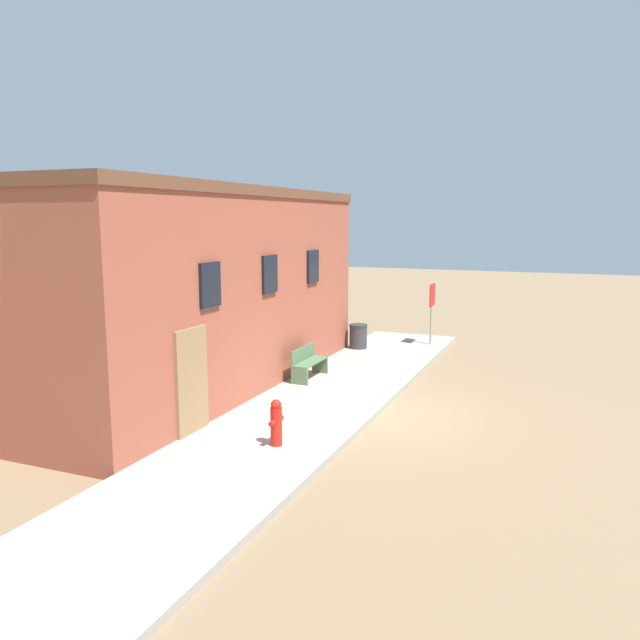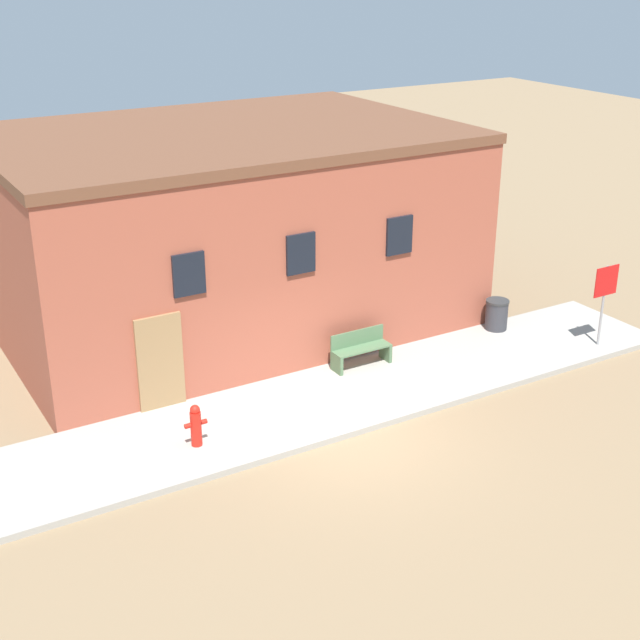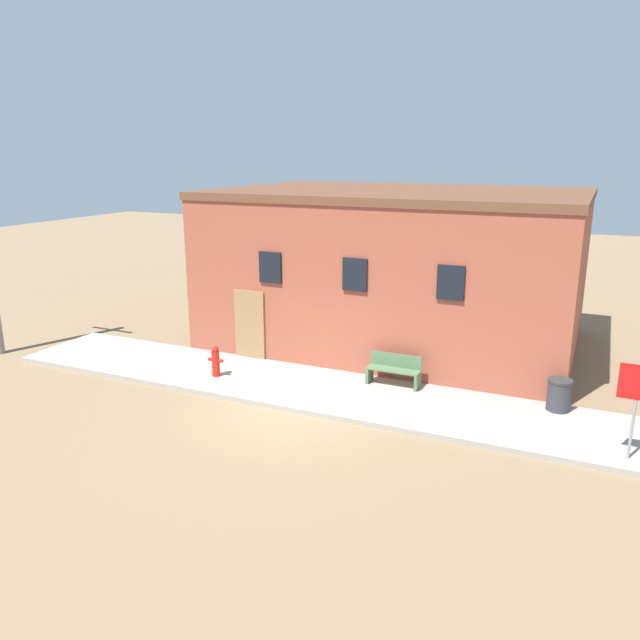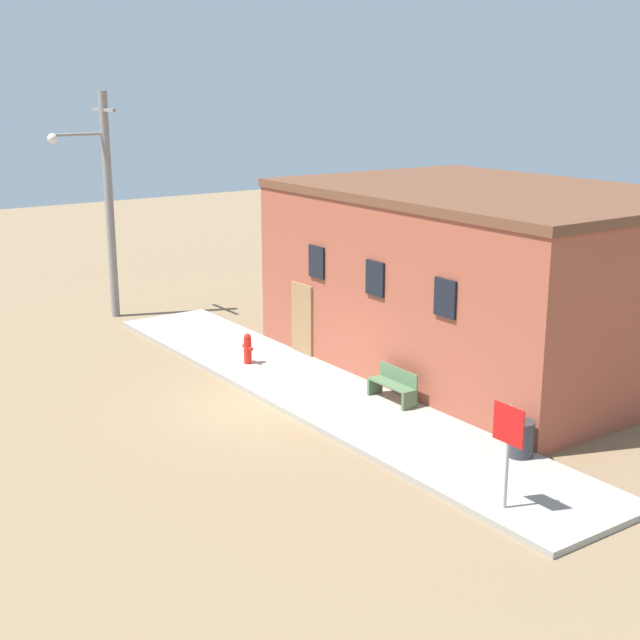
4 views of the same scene
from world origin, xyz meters
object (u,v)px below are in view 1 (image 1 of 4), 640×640
(fire_hydrant, at_px, (276,422))
(stop_sign, at_px, (432,302))
(bench, at_px, (308,363))
(trash_bin, at_px, (358,336))

(fire_hydrant, relative_size, stop_sign, 0.43)
(bench, relative_size, trash_bin, 1.83)
(stop_sign, bearing_deg, fire_hydrant, 176.81)
(stop_sign, distance_m, bench, 6.07)
(stop_sign, height_order, trash_bin, stop_sign)
(fire_hydrant, relative_size, trash_bin, 1.12)
(bench, bearing_deg, fire_hydrant, -163.31)
(fire_hydrant, distance_m, trash_bin, 8.97)
(bench, xyz_separation_m, trash_bin, (4.14, 0.04, -0.02))
(fire_hydrant, height_order, stop_sign, stop_sign)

